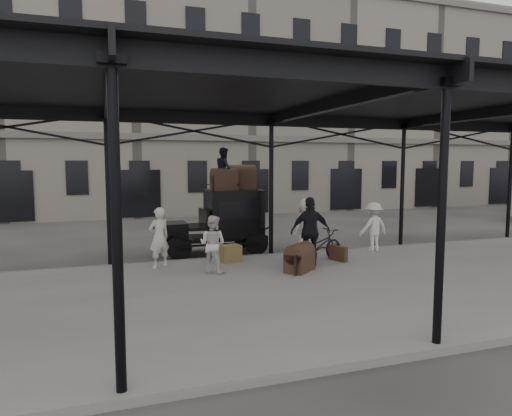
{
  "coord_description": "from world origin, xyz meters",
  "views": [
    {
      "loc": [
        -5.15,
        -11.73,
        3.12
      ],
      "look_at": [
        -0.65,
        1.6,
        1.7
      ],
      "focal_mm": 32.0,
      "sensor_mm": 36.0,
      "label": 1
    }
  ],
  "objects": [
    {
      "name": "porter_midleft",
      "position": [
        -2.4,
        0.07,
        0.93
      ],
      "size": [
        0.96,
        0.94,
        1.56
      ],
      "primitive_type": "imported",
      "rotation": [
        0.0,
        0.0,
        2.44
      ],
      "color": "beige",
      "rests_on": "platform"
    },
    {
      "name": "bicycle",
      "position": [
        0.99,
        0.5,
        0.62
      ],
      "size": [
        1.9,
        1.19,
        0.94
      ],
      "primitive_type": "imported",
      "rotation": [
        0.0,
        0.0,
        1.91
      ],
      "color": "black",
      "rests_on": "platform"
    },
    {
      "name": "ground",
      "position": [
        0.0,
        0.0,
        0.0
      ],
      "size": [
        120.0,
        120.0,
        0.0
      ],
      "primitive_type": "plane",
      "color": "#383533",
      "rests_on": "ground"
    },
    {
      "name": "suitcase_upright",
      "position": [
        1.53,
        0.29,
        0.38
      ],
      "size": [
        0.35,
        0.61,
        0.45
      ],
      "primitive_type": "cube",
      "rotation": [
        0.0,
        0.0,
        0.36
      ],
      "color": "#40281D",
      "rests_on": "platform"
    },
    {
      "name": "steamer_trunk_platform",
      "position": [
        -0.11,
        -0.53,
        0.47
      ],
      "size": [
        1.03,
        0.98,
        0.65
      ],
      "primitive_type": null,
      "rotation": [
        0.0,
        0.0,
        0.69
      ],
      "color": "#40281D",
      "rests_on": "platform"
    },
    {
      "name": "steamer_trunk_roof_near",
      "position": [
        -1.3,
        3.05,
        2.49
      ],
      "size": [
        0.89,
        0.6,
        0.61
      ],
      "primitive_type": null,
      "rotation": [
        0.0,
        0.0,
        0.12
      ],
      "color": "#40281D",
      "rests_on": "taxi"
    },
    {
      "name": "wicker_hamper",
      "position": [
        -1.6,
        1.23,
        0.4
      ],
      "size": [
        0.67,
        0.55,
        0.5
      ],
      "primitive_type": "cube",
      "rotation": [
        0.0,
        0.0,
        0.18
      ],
      "color": "olive",
      "rests_on": "platform"
    },
    {
      "name": "taxi",
      "position": [
        -1.22,
        3.3,
        1.2
      ],
      "size": [
        3.65,
        1.55,
        2.18
      ],
      "color": "black",
      "rests_on": "ground"
    },
    {
      "name": "building_frontage",
      "position": [
        0.0,
        18.0,
        7.0
      ],
      "size": [
        64.0,
        8.0,
        14.0
      ],
      "primitive_type": "cube",
      "color": "slate",
      "rests_on": "ground"
    },
    {
      "name": "platform",
      "position": [
        0.0,
        -2.0,
        0.07
      ],
      "size": [
        28.0,
        8.0,
        0.15
      ],
      "primitive_type": "cube",
      "color": "slate",
      "rests_on": "ground"
    },
    {
      "name": "porter_left",
      "position": [
        -3.69,
        1.13,
        1.01
      ],
      "size": [
        0.74,
        0.63,
        1.71
      ],
      "primitive_type": "imported",
      "rotation": [
        0.0,
        0.0,
        3.55
      ],
      "color": "beige",
      "rests_on": "platform"
    },
    {
      "name": "suitcase_flat",
      "position": [
        1.69,
        0.84,
        0.35
      ],
      "size": [
        0.56,
        0.49,
        0.4
      ],
      "primitive_type": "cube",
      "rotation": [
        0.0,
        0.0,
        0.67
      ],
      "color": "#40281D",
      "rests_on": "platform"
    },
    {
      "name": "steamer_trunk_roof_far",
      "position": [
        -0.55,
        3.5,
        2.53
      ],
      "size": [
        1.03,
        0.71,
        0.71
      ],
      "primitive_type": null,
      "rotation": [
        0.0,
        0.0,
        -0.14
      ],
      "color": "#40281D",
      "rests_on": "taxi"
    },
    {
      "name": "porter_roof",
      "position": [
        -1.25,
        3.2,
        2.9
      ],
      "size": [
        0.61,
        0.75,
        1.43
      ],
      "primitive_type": "imported",
      "rotation": [
        0.0,
        0.0,
        1.48
      ],
      "color": "black",
      "rests_on": "taxi"
    },
    {
      "name": "porter_centre",
      "position": [
        1.18,
        1.8,
        1.05
      ],
      "size": [
        0.98,
        0.75,
        1.8
      ],
      "primitive_type": "imported",
      "rotation": [
        0.0,
        0.0,
        3.36
      ],
      "color": "silver",
      "rests_on": "platform"
    },
    {
      "name": "porter_right",
      "position": [
        3.41,
        1.32,
        0.97
      ],
      "size": [
        1.11,
        0.71,
        1.63
      ],
      "primitive_type": "imported",
      "rotation": [
        0.0,
        0.0,
        3.24
      ],
      "color": "silver",
      "rests_on": "platform"
    },
    {
      "name": "canopy",
      "position": [
        0.0,
        -1.72,
        4.6
      ],
      "size": [
        22.5,
        9.0,
        4.74
      ],
      "color": "black",
      "rests_on": "ground"
    },
    {
      "name": "porter_official",
      "position": [
        0.47,
        0.03,
        1.14
      ],
      "size": [
        1.22,
        0.68,
        1.98
      ],
      "primitive_type": "imported",
      "rotation": [
        0.0,
        0.0,
        2.97
      ],
      "color": "black",
      "rests_on": "platform"
    }
  ]
}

